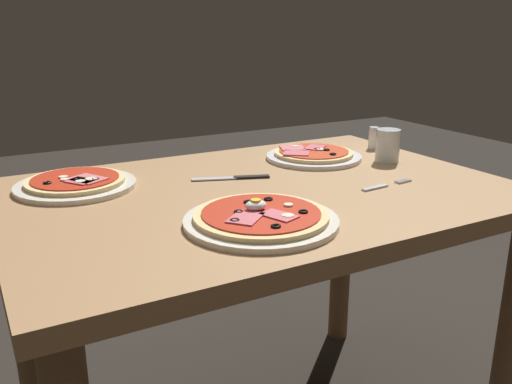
# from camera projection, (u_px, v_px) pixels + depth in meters

# --- Properties ---
(dining_table) EXTENTS (1.17, 0.81, 0.74)m
(dining_table) POSITION_uv_depth(u_px,v_px,m) (260.00, 235.00, 1.33)
(dining_table) COLOR #9E754C
(dining_table) RESTS_ON ground
(pizza_foreground) EXTENTS (0.30, 0.30, 0.05)m
(pizza_foreground) POSITION_uv_depth(u_px,v_px,m) (261.00, 218.00, 1.06)
(pizza_foreground) COLOR silver
(pizza_foreground) RESTS_ON dining_table
(pizza_across_left) EXTENTS (0.27, 0.27, 0.03)m
(pizza_across_left) POSITION_uv_depth(u_px,v_px,m) (313.00, 155.00, 1.56)
(pizza_across_left) COLOR white
(pizza_across_left) RESTS_ON dining_table
(pizza_across_right) EXTENTS (0.28, 0.28, 0.03)m
(pizza_across_right) POSITION_uv_depth(u_px,v_px,m) (76.00, 183.00, 1.29)
(pizza_across_right) COLOR silver
(pizza_across_right) RESTS_ON dining_table
(water_glass_near) EXTENTS (0.07, 0.07, 0.09)m
(water_glass_near) POSITION_uv_depth(u_px,v_px,m) (388.00, 148.00, 1.53)
(water_glass_near) COLOR silver
(water_glass_near) RESTS_ON dining_table
(fork) EXTENTS (0.16, 0.03, 0.00)m
(fork) POSITION_uv_depth(u_px,v_px,m) (383.00, 186.00, 1.30)
(fork) COLOR silver
(fork) RESTS_ON dining_table
(knife) EXTENTS (0.19, 0.08, 0.01)m
(knife) POSITION_uv_depth(u_px,v_px,m) (236.00, 178.00, 1.37)
(knife) COLOR silver
(knife) RESTS_ON dining_table
(salt_shaker) EXTENTS (0.03, 0.03, 0.07)m
(salt_shaker) POSITION_uv_depth(u_px,v_px,m) (373.00, 138.00, 1.69)
(salt_shaker) COLOR white
(salt_shaker) RESTS_ON dining_table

